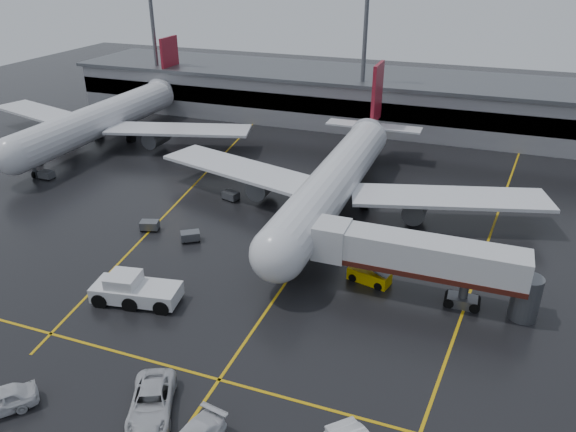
% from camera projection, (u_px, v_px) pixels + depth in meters
% --- Properties ---
extents(ground, '(220.00, 220.00, 0.00)m').
position_uv_depth(ground, '(312.00, 245.00, 59.24)').
color(ground, black).
rests_on(ground, ground).
extents(apron_line_centre, '(0.25, 90.00, 0.02)m').
position_uv_depth(apron_line_centre, '(312.00, 245.00, 59.23)').
color(apron_line_centre, gold).
rests_on(apron_line_centre, ground).
extents(apron_line_stop, '(60.00, 0.25, 0.02)m').
position_uv_depth(apron_line_stop, '(219.00, 380.00, 40.69)').
color(apron_line_stop, gold).
rests_on(apron_line_stop, ground).
extents(apron_line_left, '(9.99, 69.35, 0.02)m').
position_uv_depth(apron_line_left, '(193.00, 186.00, 73.92)').
color(apron_line_left, gold).
rests_on(apron_line_left, ground).
extents(apron_line_right, '(7.57, 69.64, 0.02)m').
position_uv_depth(apron_line_right, '(492.00, 231.00, 62.03)').
color(apron_line_right, gold).
rests_on(apron_line_right, ground).
extents(terminal, '(122.00, 19.00, 8.60)m').
position_uv_depth(terminal, '(396.00, 101.00, 97.75)').
color(terminal, gray).
rests_on(terminal, ground).
extents(light_mast_left, '(3.00, 1.20, 25.45)m').
position_uv_depth(light_mast_left, '(154.00, 33.00, 102.39)').
color(light_mast_left, '#595B60').
rests_on(light_mast_left, ground).
extents(light_mast_mid, '(3.00, 1.20, 25.45)m').
position_uv_depth(light_mast_mid, '(365.00, 45.00, 89.87)').
color(light_mast_mid, '#595B60').
rests_on(light_mast_mid, ground).
extents(main_airliner, '(48.80, 45.60, 14.10)m').
position_uv_depth(main_airliner, '(338.00, 177.00, 65.57)').
color(main_airliner, silver).
rests_on(main_airliner, ground).
extents(second_airliner, '(48.80, 45.60, 14.10)m').
position_uv_depth(second_airliner, '(107.00, 117.00, 88.83)').
color(second_airliner, silver).
rests_on(second_airliner, ground).
extents(jet_bridge, '(19.90, 3.40, 6.05)m').
position_uv_depth(jet_bridge, '(419.00, 259.00, 48.74)').
color(jet_bridge, silver).
rests_on(jet_bridge, ground).
extents(pushback_tractor, '(8.18, 4.50, 2.78)m').
position_uv_depth(pushback_tractor, '(134.00, 291.00, 49.31)').
color(pushback_tractor, silver).
rests_on(pushback_tractor, ground).
extents(belt_loader, '(4.30, 2.67, 2.54)m').
position_uv_depth(belt_loader, '(369.00, 276.00, 52.45)').
color(belt_loader, '#E4B500').
rests_on(belt_loader, ground).
extents(service_van_a, '(5.15, 6.77, 1.71)m').
position_uv_depth(service_van_a, '(151.00, 402.00, 37.56)').
color(service_van_a, silver).
rests_on(service_van_a, ground).
extents(baggage_cart_a, '(2.39, 2.20, 1.12)m').
position_uv_depth(baggage_cart_a, '(190.00, 236.00, 59.70)').
color(baggage_cart_a, '#595B60').
rests_on(baggage_cart_a, ground).
extents(baggage_cart_b, '(2.30, 1.85, 1.12)m').
position_uv_depth(baggage_cart_b, '(150.00, 225.00, 62.03)').
color(baggage_cart_b, '#595B60').
rests_on(baggage_cart_b, ground).
extents(baggage_cart_c, '(2.29, 1.82, 1.12)m').
position_uv_depth(baggage_cart_c, '(231.00, 195.00, 69.48)').
color(baggage_cart_c, '#595B60').
rests_on(baggage_cart_c, ground).
extents(baggage_cart_d, '(2.13, 1.51, 1.12)m').
position_uv_depth(baggage_cart_d, '(34.00, 160.00, 81.03)').
color(baggage_cart_d, '#595B60').
rests_on(baggage_cart_d, ground).
extents(baggage_cart_e, '(2.03, 1.35, 1.12)m').
position_uv_depth(baggage_cart_e, '(46.00, 175.00, 75.89)').
color(baggage_cart_e, '#595B60').
rests_on(baggage_cart_e, ground).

